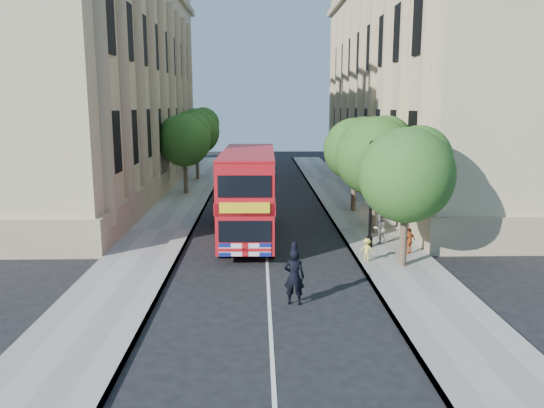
{
  "coord_description": "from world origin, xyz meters",
  "views": [
    {
      "loc": [
        -0.35,
        -18.72,
        6.95
      ],
      "look_at": [
        0.27,
        5.81,
        2.3
      ],
      "focal_mm": 35.0,
      "sensor_mm": 36.0,
      "label": 1
    }
  ],
  "objects": [
    {
      "name": "pavement_left",
      "position": [
        -5.75,
        10.0,
        0.06
      ],
      "size": [
        3.5,
        80.0,
        0.12
      ],
      "primitive_type": "cube",
      "color": "gray",
      "rests_on": "ground"
    },
    {
      "name": "tree_left_back",
      "position": [
        -5.96,
        30.03,
        4.71
      ],
      "size": [
        4.2,
        4.2,
        6.65
      ],
      "color": "#473828",
      "rests_on": "ground"
    },
    {
      "name": "woman_pedestrian",
      "position": [
        5.66,
        6.75,
        0.88
      ],
      "size": [
        0.91,
        0.84,
        1.51
      ],
      "primitive_type": "imported",
      "rotation": [
        0.0,
        0.0,
        3.61
      ],
      "color": "beige",
      "rests_on": "pavement_right"
    },
    {
      "name": "child_b",
      "position": [
        4.4,
        3.67,
        0.64
      ],
      "size": [
        0.75,
        0.57,
        1.03
      ],
      "primitive_type": "imported",
      "rotation": [
        0.0,
        0.0,
        2.82
      ],
      "color": "gold",
      "rests_on": "pavement_right"
    },
    {
      "name": "tree_left_far",
      "position": [
        -5.96,
        22.03,
        4.44
      ],
      "size": [
        4.0,
        4.0,
        6.3
      ],
      "color": "#473828",
      "rests_on": "ground"
    },
    {
      "name": "child_a",
      "position": [
        6.6,
        4.84,
        0.72
      ],
      "size": [
        0.76,
        0.61,
        1.2
      ],
      "primitive_type": "imported",
      "rotation": [
        0.0,
        0.0,
        3.66
      ],
      "color": "#CF5B24",
      "rests_on": "pavement_right"
    },
    {
      "name": "building_left",
      "position": [
        -13.8,
        24.0,
        9.0
      ],
      "size": [
        12.0,
        38.0,
        18.0
      ],
      "primitive_type": "cube",
      "color": "tan",
      "rests_on": "ground"
    },
    {
      "name": "pavement_right",
      "position": [
        5.75,
        10.0,
        0.06
      ],
      "size": [
        3.5,
        80.0,
        0.12
      ],
      "primitive_type": "cube",
      "color": "gray",
      "rests_on": "ground"
    },
    {
      "name": "tree_right_mid",
      "position": [
        5.84,
        9.03,
        4.45
      ],
      "size": [
        4.2,
        4.2,
        6.37
      ],
      "color": "#473828",
      "rests_on": "ground"
    },
    {
      "name": "ground",
      "position": [
        0.0,
        0.0,
        0.0
      ],
      "size": [
        120.0,
        120.0,
        0.0
      ],
      "primitive_type": "plane",
      "color": "black",
      "rests_on": "ground"
    },
    {
      "name": "double_decker_bus",
      "position": [
        -0.88,
        8.2,
        2.49
      ],
      "size": [
        2.77,
        9.81,
        4.51
      ],
      "rotation": [
        0.0,
        0.0,
        -0.02
      ],
      "color": "#AA0B13",
      "rests_on": "ground"
    },
    {
      "name": "lamp_post",
      "position": [
        5.0,
        6.0,
        2.51
      ],
      "size": [
        0.32,
        0.32,
        5.16
      ],
      "color": "black",
      "rests_on": "pavement_right"
    },
    {
      "name": "box_van",
      "position": [
        -1.81,
        12.36,
        1.3
      ],
      "size": [
        2.14,
        4.74,
        2.66
      ],
      "rotation": [
        0.0,
        0.0,
        -0.06
      ],
      "color": "black",
      "rests_on": "ground"
    },
    {
      "name": "police_constable",
      "position": [
        0.87,
        -1.04,
        1.0
      ],
      "size": [
        0.8,
        0.59,
        2.0
      ],
      "primitive_type": "imported",
      "rotation": [
        0.0,
        0.0,
        2.98
      ],
      "color": "black",
      "rests_on": "ground"
    },
    {
      "name": "tree_right_far",
      "position": [
        5.84,
        15.03,
        4.31
      ],
      "size": [
        4.0,
        4.0,
        6.15
      ],
      "color": "#473828",
      "rests_on": "ground"
    },
    {
      "name": "building_right",
      "position": [
        13.8,
        24.0,
        9.0
      ],
      "size": [
        12.0,
        38.0,
        18.0
      ],
      "primitive_type": "cube",
      "color": "tan",
      "rests_on": "ground"
    },
    {
      "name": "tree_right_near",
      "position": [
        5.84,
        3.03,
        4.25
      ],
      "size": [
        4.0,
        4.0,
        6.08
      ],
      "color": "#473828",
      "rests_on": "ground"
    }
  ]
}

